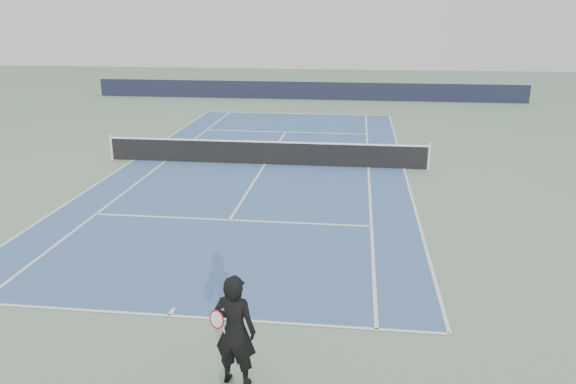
# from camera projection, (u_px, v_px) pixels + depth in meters

# --- Properties ---
(ground) EXTENTS (80.00, 80.00, 0.00)m
(ground) POSITION_uv_depth(u_px,v_px,m) (265.00, 164.00, 22.47)
(ground) COLOR gray
(court_surface) EXTENTS (10.97, 23.77, 0.01)m
(court_surface) POSITION_uv_depth(u_px,v_px,m) (265.00, 164.00, 22.47)
(court_surface) COLOR #3D6091
(court_surface) RESTS_ON ground
(tennis_net) EXTENTS (12.90, 0.10, 1.07)m
(tennis_net) POSITION_uv_depth(u_px,v_px,m) (265.00, 152.00, 22.32)
(tennis_net) COLOR silver
(tennis_net) RESTS_ON ground
(windscreen_far) EXTENTS (30.00, 0.25, 1.20)m
(windscreen_far) POSITION_uv_depth(u_px,v_px,m) (306.00, 91.00, 39.19)
(windscreen_far) COLOR black
(windscreen_far) RESTS_ON ground
(tennis_player) EXTENTS (0.86, 0.65, 1.94)m
(tennis_player) POSITION_uv_depth(u_px,v_px,m) (235.00, 330.00, 8.94)
(tennis_player) COLOR black
(tennis_player) RESTS_ON ground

